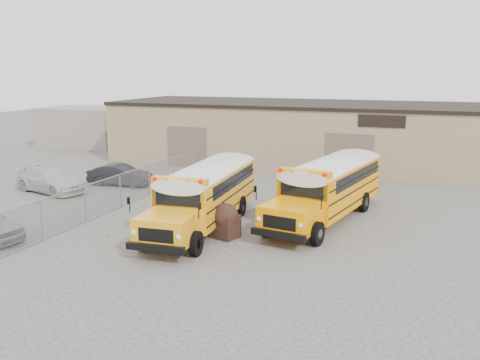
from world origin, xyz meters
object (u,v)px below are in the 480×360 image
(school_bus_right, at_px, (367,165))
(tarp_bundle, at_px, (225,220))
(car_white, at_px, (51,180))
(car_dark, at_px, (120,175))
(school_bus_left, at_px, (241,168))

(school_bus_right, bearing_deg, tarp_bundle, -112.96)
(car_white, xyz_separation_m, car_dark, (2.85, 3.06, -0.04))
(car_white, bearing_deg, car_dark, -28.74)
(tarp_bundle, height_order, car_white, tarp_bundle)
(school_bus_left, bearing_deg, car_white, -165.02)
(car_dark, bearing_deg, school_bus_right, -84.08)
(school_bus_right, relative_size, car_dark, 2.57)
(school_bus_left, bearing_deg, tarp_bundle, -74.52)
(school_bus_right, height_order, car_white, school_bus_right)
(school_bus_right, distance_m, car_white, 18.75)
(car_white, relative_size, car_dark, 1.21)
(school_bus_left, distance_m, school_bus_right, 7.37)
(car_dark, bearing_deg, school_bus_left, -96.98)
(car_dark, bearing_deg, car_white, 130.75)
(tarp_bundle, relative_size, car_dark, 0.38)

